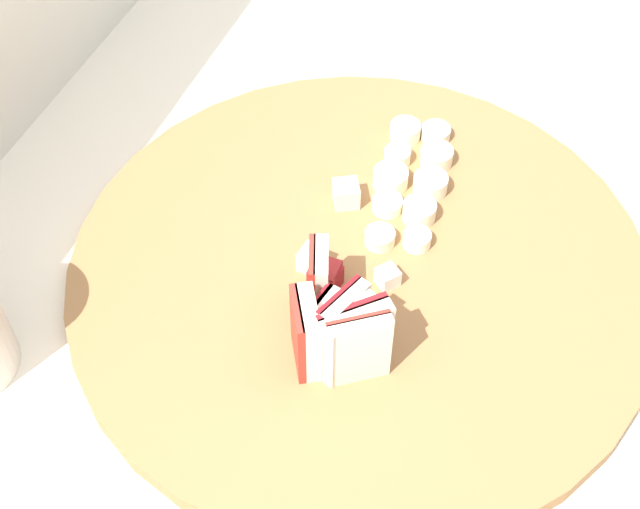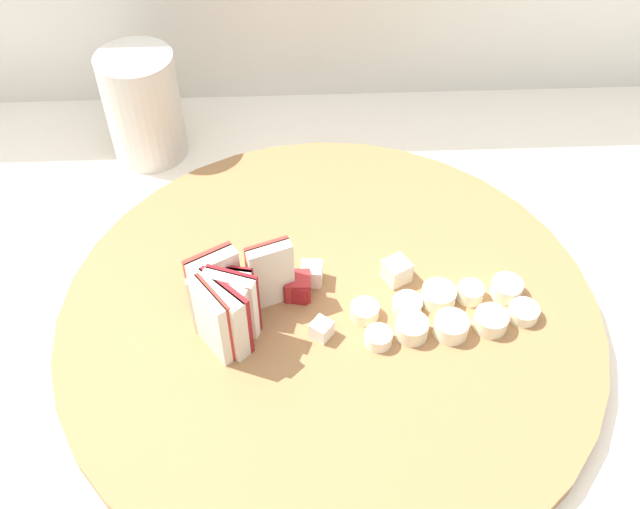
# 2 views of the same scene
# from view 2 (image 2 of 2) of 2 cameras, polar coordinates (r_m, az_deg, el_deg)

# --- Properties ---
(tile_backsplash) EXTENTS (2.40, 0.04, 1.37)m
(tile_backsplash) POSITION_cam_2_polar(r_m,az_deg,el_deg) (1.06, -7.00, 1.48)
(tile_backsplash) COLOR silver
(tile_backsplash) RESTS_ON ground
(cutting_board) EXTENTS (0.46, 0.46, 0.02)m
(cutting_board) POSITION_cam_2_polar(r_m,az_deg,el_deg) (0.62, 0.76, -4.91)
(cutting_board) COLOR olive
(cutting_board) RESTS_ON tiled_countertop
(apple_wedge_fan) EXTENTS (0.09, 0.08, 0.06)m
(apple_wedge_fan) POSITION_cam_2_polar(r_m,az_deg,el_deg) (0.58, -7.25, -3.62)
(apple_wedge_fan) COLOR #B22D23
(apple_wedge_fan) RESTS_ON cutting_board
(apple_dice_pile) EXTENTS (0.11, 0.08, 0.02)m
(apple_dice_pile) POSITION_cam_2_polar(r_m,az_deg,el_deg) (0.62, 0.53, -2.40)
(apple_dice_pile) COLOR #A32323
(apple_dice_pile) RESTS_ON cutting_board
(banana_slice_rows) EXTENTS (0.16, 0.07, 0.02)m
(banana_slice_rows) POSITION_cam_2_polar(r_m,az_deg,el_deg) (0.61, 10.05, -4.46)
(banana_slice_rows) COLOR white
(banana_slice_rows) RESTS_ON cutting_board
(small_jar) EXTENTS (0.08, 0.08, 0.12)m
(small_jar) POSITION_cam_2_polar(r_m,az_deg,el_deg) (0.78, -13.73, 11.24)
(small_jar) COLOR beige
(small_jar) RESTS_ON tiled_countertop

